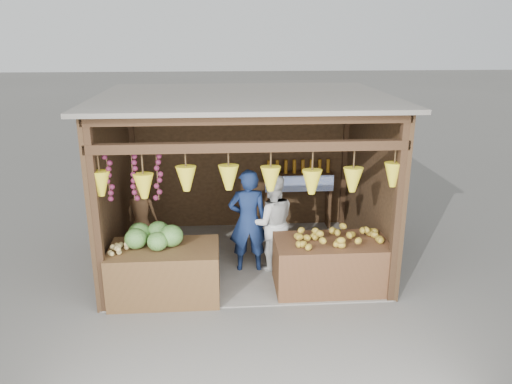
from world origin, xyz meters
TOP-DOWN VIEW (x-y plane):
  - ground at (0.00, 0.00)m, footprint 80.00×80.00m
  - stall_structure at (-0.03, -0.04)m, footprint 4.30×3.30m
  - back_shelf at (1.05, 1.28)m, footprint 1.25×0.32m
  - counter_left at (-1.16, -1.12)m, footprint 1.49×0.85m
  - counter_right at (1.21, -1.03)m, footprint 1.66×0.85m
  - stool at (-1.62, 0.04)m, footprint 0.33×0.33m
  - man_standing at (0.03, -0.38)m, footprint 0.60×0.40m
  - woman_standing at (0.40, -0.33)m, footprint 0.80×0.65m
  - vendor_seated at (-1.62, 0.04)m, footprint 0.60×0.50m
  - melon_pile at (-1.26, -1.03)m, footprint 1.00×0.50m
  - tanfruit_pile at (-1.72, -1.19)m, footprint 0.34×0.40m
  - mango_pile at (1.26, -1.06)m, footprint 1.40×0.64m

SIDE VIEW (x-z plane):
  - ground at x=0.00m, z-range 0.00..0.00m
  - stool at x=-1.62m, z-range 0.00..0.31m
  - counter_right at x=1.21m, z-range 0.00..0.73m
  - counter_left at x=-1.16m, z-range 0.00..0.74m
  - woman_standing at x=0.40m, z-range 0.00..1.52m
  - tanfruit_pile at x=-1.72m, z-range 0.74..0.87m
  - man_standing at x=0.03m, z-range 0.00..1.62m
  - vendor_seated at x=-1.62m, z-range 0.31..1.37m
  - mango_pile at x=1.26m, z-range 0.73..0.95m
  - back_shelf at x=1.05m, z-range 0.21..1.54m
  - melon_pile at x=-1.26m, z-range 0.74..1.06m
  - stall_structure at x=-0.03m, z-range 0.34..3.00m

